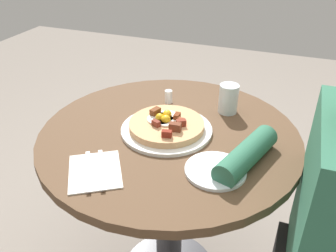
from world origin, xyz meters
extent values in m
cylinder|color=brown|center=(0.00, 0.00, 0.69)|extent=(0.85, 0.85, 0.03)
cylinder|color=#333338|center=(0.00, 0.00, 0.34)|extent=(0.10, 0.10, 0.67)
cylinder|color=#2D664C|center=(0.08, 0.26, 0.73)|extent=(0.27, 0.15, 0.07)
cylinder|color=white|center=(0.00, -0.01, 0.71)|extent=(0.30, 0.30, 0.01)
cylinder|color=tan|center=(0.00, -0.01, 0.73)|extent=(0.24, 0.24, 0.02)
cylinder|color=white|center=(-0.03, -0.02, 0.74)|extent=(0.07, 0.07, 0.01)
sphere|color=yellow|center=(-0.03, -0.02, 0.75)|extent=(0.03, 0.03, 0.03)
cylinder|color=white|center=(-0.01, -0.04, 0.74)|extent=(0.08, 0.08, 0.01)
sphere|color=yellow|center=(-0.01, -0.04, 0.75)|extent=(0.03, 0.03, 0.03)
cylinder|color=white|center=(0.00, -0.01, 0.74)|extent=(0.06, 0.06, 0.01)
sphere|color=yellow|center=(0.00, -0.01, 0.75)|extent=(0.03, 0.03, 0.03)
cube|color=brown|center=(0.00, 0.04, 0.75)|extent=(0.03, 0.02, 0.02)
cube|color=brown|center=(0.04, 0.03, 0.75)|extent=(0.02, 0.04, 0.03)
cube|color=maroon|center=(-0.03, 0.02, 0.75)|extent=(0.03, 0.02, 0.02)
cube|color=maroon|center=(0.08, 0.02, 0.75)|extent=(0.02, 0.03, 0.02)
cube|color=maroon|center=(0.01, 0.04, 0.75)|extent=(0.03, 0.03, 0.02)
cube|color=brown|center=(-0.02, 0.02, 0.75)|extent=(0.03, 0.03, 0.02)
cube|color=brown|center=(-0.03, -0.06, 0.75)|extent=(0.04, 0.03, 0.03)
cube|color=maroon|center=(0.03, -0.03, 0.75)|extent=(0.02, 0.03, 0.02)
cube|color=#387F2D|center=(-0.02, -0.04, 0.74)|extent=(0.01, 0.01, 0.00)
cube|color=#387F2D|center=(0.01, -0.01, 0.74)|extent=(0.00, 0.01, 0.00)
cube|color=#387F2D|center=(0.01, -0.02, 0.74)|extent=(0.01, 0.00, 0.00)
cube|color=#387F2D|center=(-0.04, -0.03, 0.74)|extent=(0.00, 0.01, 0.00)
cube|color=#387F2D|center=(-0.01, 0.00, 0.74)|extent=(0.01, 0.01, 0.00)
cube|color=#387F2D|center=(0.04, -0.04, 0.74)|extent=(0.01, 0.01, 0.00)
cylinder|color=white|center=(0.15, 0.19, 0.71)|extent=(0.17, 0.17, 0.01)
cube|color=white|center=(0.27, -0.12, 0.71)|extent=(0.22, 0.21, 0.00)
cube|color=silver|center=(0.28, -0.13, 0.71)|extent=(0.16, 0.11, 0.00)
cube|color=silver|center=(0.26, -0.10, 0.71)|extent=(0.16, 0.11, 0.00)
cylinder|color=silver|center=(-0.20, 0.15, 0.76)|extent=(0.07, 0.07, 0.10)
cylinder|color=white|center=(-0.19, -0.07, 0.73)|extent=(0.03, 0.03, 0.05)
camera|label=1|loc=(0.92, 0.34, 1.32)|focal=37.98mm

